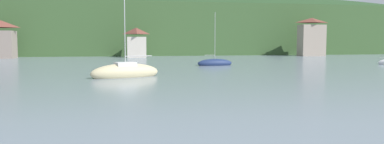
# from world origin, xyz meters

# --- Properties ---
(wooded_hillside) EXTENTS (352.00, 67.98, 32.29)m
(wooded_hillside) POSITION_xyz_m (18.69, 154.15, 5.34)
(wooded_hillside) COLOR #38562D
(wooded_hillside) RESTS_ON ground_plane
(shore_building_west) EXTENTS (5.61, 4.58, 7.75)m
(shore_building_west) POSITION_xyz_m (-27.27, 108.89, 3.76)
(shore_building_west) COLOR gray
(shore_building_west) RESTS_ON ground_plane
(shore_building_westcentral) EXTENTS (4.19, 4.66, 6.38)m
(shore_building_westcentral) POSITION_xyz_m (0.00, 108.93, 3.10)
(shore_building_westcentral) COLOR beige
(shore_building_westcentral) RESTS_ON ground_plane
(shore_building_central) EXTENTS (6.09, 3.42, 8.93)m
(shore_building_central) POSITION_xyz_m (40.90, 108.34, 4.34)
(shore_building_central) COLOR gray
(shore_building_central) RESTS_ON ground_plane
(sailboat_far_2) EXTENTS (5.35, 2.35, 7.89)m
(sailboat_far_2) POSITION_xyz_m (9.71, 78.66, 0.30)
(sailboat_far_2) COLOR navy
(sailboat_far_2) RESTS_ON ground_plane
(sailboat_far_3) EXTENTS (7.04, 4.22, 10.41)m
(sailboat_far_3) POSITION_xyz_m (-3.11, 63.27, 0.46)
(sailboat_far_3) COLOR #CCBC8E
(sailboat_far_3) RESTS_ON ground_plane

